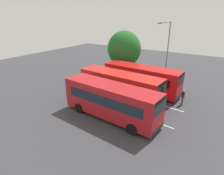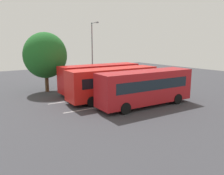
{
  "view_description": "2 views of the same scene",
  "coord_description": "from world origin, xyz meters",
  "px_view_note": "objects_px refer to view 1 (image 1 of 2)",
  "views": [
    {
      "loc": [
        9.67,
        -16.99,
        9.42
      ],
      "look_at": [
        -1.49,
        0.05,
        1.4
      ],
      "focal_mm": 30.08,
      "sensor_mm": 36.0,
      "label": 1
    },
    {
      "loc": [
        -14.1,
        -19.09,
        5.96
      ],
      "look_at": [
        -0.94,
        -0.66,
        1.49
      ],
      "focal_mm": 36.82,
      "sensor_mm": 36.0,
      "label": 2
    }
  ],
  "objects_px": {
    "bus_far_left": "(111,100)",
    "bus_center_right": "(141,78)",
    "pedestrian": "(183,96)",
    "depot_tree": "(124,49)",
    "street_lamp": "(167,50)",
    "bus_center_left": "(120,86)"
  },
  "relations": [
    {
      "from": "bus_center_right",
      "to": "depot_tree",
      "type": "height_order",
      "value": "depot_tree"
    },
    {
      "from": "bus_center_left",
      "to": "street_lamp",
      "type": "xyz_separation_m",
      "value": [
        2.36,
        8.03,
        3.07
      ]
    },
    {
      "from": "pedestrian",
      "to": "depot_tree",
      "type": "relative_size",
      "value": 0.25
    },
    {
      "from": "pedestrian",
      "to": "depot_tree",
      "type": "distance_m",
      "value": 12.1
    },
    {
      "from": "bus_center_right",
      "to": "bus_center_left",
      "type": "bearing_deg",
      "value": -99.71
    },
    {
      "from": "pedestrian",
      "to": "bus_center_right",
      "type": "bearing_deg",
      "value": -24.5
    },
    {
      "from": "bus_far_left",
      "to": "bus_center_right",
      "type": "relative_size",
      "value": 1.0
    },
    {
      "from": "street_lamp",
      "to": "depot_tree",
      "type": "relative_size",
      "value": 1.19
    },
    {
      "from": "bus_center_left",
      "to": "pedestrian",
      "type": "height_order",
      "value": "bus_center_left"
    },
    {
      "from": "bus_center_right",
      "to": "depot_tree",
      "type": "relative_size",
      "value": 1.38
    },
    {
      "from": "pedestrian",
      "to": "depot_tree",
      "type": "height_order",
      "value": "depot_tree"
    },
    {
      "from": "bus_center_right",
      "to": "depot_tree",
      "type": "xyz_separation_m",
      "value": [
        -5.03,
        4.26,
        2.58
      ]
    },
    {
      "from": "bus_center_left",
      "to": "street_lamp",
      "type": "height_order",
      "value": "street_lamp"
    },
    {
      "from": "bus_far_left",
      "to": "pedestrian",
      "type": "distance_m",
      "value": 8.36
    },
    {
      "from": "bus_center_left",
      "to": "pedestrian",
      "type": "xyz_separation_m",
      "value": [
        6.24,
        2.95,
        -0.78
      ]
    },
    {
      "from": "bus_center_left",
      "to": "pedestrian",
      "type": "distance_m",
      "value": 6.95
    },
    {
      "from": "bus_center_left",
      "to": "depot_tree",
      "type": "relative_size",
      "value": 1.39
    },
    {
      "from": "bus_center_right",
      "to": "street_lamp",
      "type": "height_order",
      "value": "street_lamp"
    },
    {
      "from": "pedestrian",
      "to": "bus_far_left",
      "type": "bearing_deg",
      "value": 37.01
    },
    {
      "from": "bus_far_left",
      "to": "depot_tree",
      "type": "distance_m",
      "value": 13.14
    },
    {
      "from": "bus_center_left",
      "to": "bus_center_right",
      "type": "height_order",
      "value": "same"
    },
    {
      "from": "pedestrian",
      "to": "depot_tree",
      "type": "bearing_deg",
      "value": -41.48
    }
  ]
}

